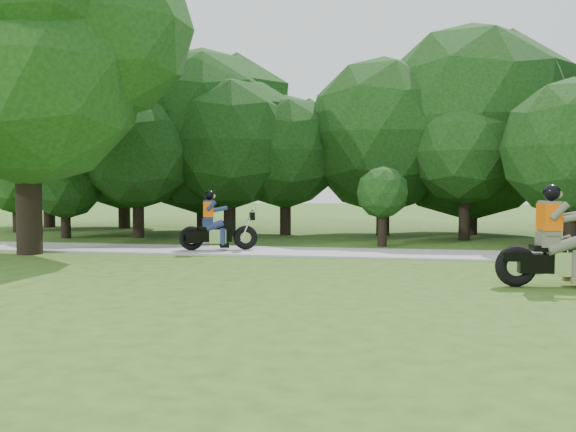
{
  "coord_description": "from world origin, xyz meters",
  "views": [
    {
      "loc": [
        -0.5,
        -9.33,
        1.95
      ],
      "look_at": [
        -2.68,
        2.76,
        1.3
      ],
      "focal_mm": 40.0,
      "sensor_mm": 36.0,
      "label": 1
    }
  ],
  "objects": [
    {
      "name": "ground",
      "position": [
        0.0,
        0.0,
        0.0
      ],
      "size": [
        100.0,
        100.0,
        0.0
      ],
      "primitive_type": "plane",
      "color": "#2C4C15",
      "rests_on": "ground"
    },
    {
      "name": "walkway",
      "position": [
        0.0,
        8.0,
        0.03
      ],
      "size": [
        60.0,
        2.2,
        0.06
      ],
      "primitive_type": "cube",
      "color": "#989893",
      "rests_on": "ground"
    },
    {
      "name": "tree_line",
      "position": [
        1.24,
        14.68,
        3.62
      ],
      "size": [
        39.16,
        11.17,
        7.81
      ],
      "color": "black",
      "rests_on": "ground"
    },
    {
      "name": "big_tree_west",
      "position": [
        -10.54,
        6.85,
        5.76
      ],
      "size": [
        8.64,
        6.56,
        9.96
      ],
      "color": "black",
      "rests_on": "ground"
    },
    {
      "name": "chopper_motorcycle",
      "position": [
        2.38,
        3.19,
        0.71
      ],
      "size": [
        2.68,
        0.84,
        1.91
      ],
      "rotation": [
        0.0,
        0.0,
        0.13
      ],
      "color": "black",
      "rests_on": "ground"
    },
    {
      "name": "touring_motorcycle",
      "position": [
        -5.7,
        7.82,
        0.67
      ],
      "size": [
        2.14,
        1.15,
        1.67
      ],
      "rotation": [
        0.0,
        0.0,
        0.32
      ],
      "color": "black",
      "rests_on": "walkway"
    }
  ]
}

